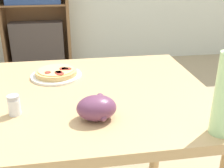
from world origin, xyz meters
name	(u,v)px	position (x,y,z in m)	size (l,w,h in m)	color
dining_table	(63,116)	(0.08, 0.01, 0.64)	(1.17, 0.83, 0.74)	tan
pizza_on_plate	(56,73)	(0.06, 0.19, 0.75)	(0.22, 0.22, 0.04)	white
grape_bunch	(97,108)	(0.20, -0.20, 0.78)	(0.13, 0.11, 0.08)	#6B3856
salt_shaker	(14,105)	(-0.07, -0.13, 0.77)	(0.04, 0.04, 0.07)	white
bookshelf	(35,10)	(-0.24, 2.46, 0.70)	(0.79, 0.27, 1.52)	brown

